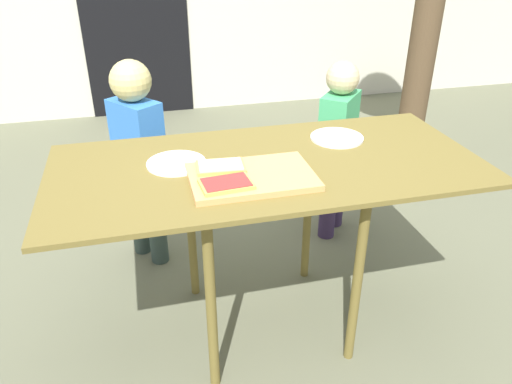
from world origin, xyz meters
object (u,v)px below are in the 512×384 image
at_px(cutting_board, 252,177).
at_px(plate_white_left, 176,163).
at_px(plate_white_right, 337,138).
at_px(dining_table, 268,180).
at_px(child_left, 139,150).
at_px(pizza_slice_near_left, 226,184).
at_px(child_right, 337,141).
at_px(pizza_slice_far_left, 221,166).

xyz_separation_m(cutting_board, plate_white_left, (-0.24, 0.19, -0.01)).
bearing_deg(cutting_board, plate_white_right, 32.60).
bearing_deg(dining_table, child_left, 126.00).
relative_size(plate_white_left, plate_white_right, 1.00).
distance_m(pizza_slice_near_left, child_left, 0.88).
bearing_deg(dining_table, cutting_board, -127.33).
height_order(child_left, child_right, child_left).
height_order(cutting_board, child_right, child_right).
bearing_deg(pizza_slice_near_left, child_right, 47.64).
bearing_deg(child_left, pizza_slice_near_left, -71.73).
bearing_deg(plate_white_left, child_right, 32.64).
bearing_deg(child_left, dining_table, -54.00).
xyz_separation_m(dining_table, plate_white_left, (-0.33, 0.07, 0.08)).
height_order(cutting_board, pizza_slice_far_left, pizza_slice_far_left).
bearing_deg(child_right, dining_table, -131.15).
distance_m(dining_table, pizza_slice_near_left, 0.28).
distance_m(plate_white_right, child_left, 0.94).
xyz_separation_m(dining_table, cutting_board, (-0.09, -0.12, 0.08)).
bearing_deg(plate_white_left, pizza_slice_near_left, -61.35).
height_order(dining_table, cutting_board, cutting_board).
xyz_separation_m(cutting_board, child_left, (-0.37, 0.74, -0.18)).
distance_m(cutting_board, pizza_slice_far_left, 0.12).
relative_size(cutting_board, plate_white_right, 1.97).
relative_size(plate_white_left, child_right, 0.22).
bearing_deg(pizza_slice_far_left, plate_white_right, 21.37).
height_order(dining_table, child_left, child_left).
bearing_deg(plate_white_right, plate_white_left, -172.70).
bearing_deg(plate_white_left, pizza_slice_far_left, -39.52).
bearing_deg(pizza_slice_near_left, cutting_board, 32.89).
bearing_deg(dining_table, pizza_slice_near_left, -136.22).
distance_m(dining_table, child_left, 0.78).
xyz_separation_m(dining_table, pizza_slice_far_left, (-0.18, -0.05, 0.10)).
height_order(pizza_slice_far_left, child_left, child_left).
bearing_deg(plate_white_left, cutting_board, -38.03).
bearing_deg(dining_table, plate_white_left, 167.99).
xyz_separation_m(dining_table, plate_white_right, (0.33, 0.15, 0.08)).
bearing_deg(child_left, plate_white_left, -76.88).
relative_size(pizza_slice_near_left, plate_white_left, 0.82).
relative_size(cutting_board, child_right, 0.44).
xyz_separation_m(pizza_slice_far_left, plate_white_right, (0.52, 0.20, -0.02)).
bearing_deg(plate_white_right, pizza_slice_far_left, -158.63).
distance_m(dining_table, child_right, 0.85).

